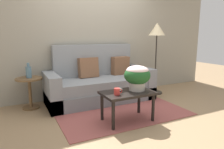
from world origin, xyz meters
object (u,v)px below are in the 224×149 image
object	(u,v)px
coffee_table	(128,96)
side_table	(30,87)
coffee_mug	(117,92)
potted_plant	(137,75)
couch	(100,84)
floor_lamp	(157,36)
table_vase	(29,72)
snack_bowl	(118,90)

from	to	relation	value
coffee_table	side_table	distance (m)	1.84
coffee_mug	potted_plant	bearing A→B (deg)	12.20
couch	potted_plant	xyz separation A→B (m)	(0.15, -1.18, 0.37)
coffee_table	floor_lamp	bearing A→B (deg)	38.13
potted_plant	table_vase	world-z (taller)	potted_plant
snack_bowl	coffee_table	bearing A→B (deg)	-26.84
floor_lamp	snack_bowl	bearing A→B (deg)	-145.91
coffee_mug	snack_bowl	distance (m)	0.17
coffee_table	snack_bowl	size ratio (longest dim) A/B	6.41
couch	table_vase	size ratio (longest dim) A/B	7.91
side_table	potted_plant	xyz separation A→B (m)	(1.49, -1.28, 0.32)
couch	coffee_table	size ratio (longest dim) A/B	2.69
coffee_table	potted_plant	world-z (taller)	potted_plant
couch	floor_lamp	size ratio (longest dim) A/B	1.34
couch	coffee_table	xyz separation A→B (m)	(-0.03, -1.19, 0.06)
potted_plant	coffee_mug	bearing A→B (deg)	-167.80
side_table	coffee_mug	bearing A→B (deg)	-51.40
couch	floor_lamp	world-z (taller)	floor_lamp
coffee_mug	table_vase	size ratio (longest dim) A/B	0.48
coffee_mug	table_vase	world-z (taller)	table_vase
potted_plant	table_vase	xyz separation A→B (m)	(-1.49, 1.29, -0.03)
couch	side_table	bearing A→B (deg)	175.71
coffee_table	floor_lamp	xyz separation A→B (m)	(1.39, 1.09, 0.92)
floor_lamp	potted_plant	bearing A→B (deg)	-138.35
coffee_table	snack_bowl	distance (m)	0.18
side_table	potted_plant	world-z (taller)	potted_plant
potted_plant	coffee_mug	xyz separation A→B (m)	(-0.40, -0.09, -0.19)
coffee_mug	snack_bowl	bearing A→B (deg)	55.19
side_table	floor_lamp	size ratio (longest dim) A/B	0.36
coffee_table	potted_plant	distance (m)	0.36
side_table	snack_bowl	xyz separation A→B (m)	(1.19, -1.23, 0.11)
potted_plant	table_vase	bearing A→B (deg)	139.14
couch	table_vase	world-z (taller)	couch
side_table	snack_bowl	world-z (taller)	side_table
couch	floor_lamp	bearing A→B (deg)	-4.29
floor_lamp	couch	bearing A→B (deg)	175.71
coffee_table	potted_plant	xyz separation A→B (m)	(0.18, 0.01, 0.31)
coffee_table	side_table	world-z (taller)	side_table
floor_lamp	potted_plant	distance (m)	1.73
couch	coffee_table	distance (m)	1.20
coffee_mug	side_table	bearing A→B (deg)	128.60
couch	potted_plant	world-z (taller)	couch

